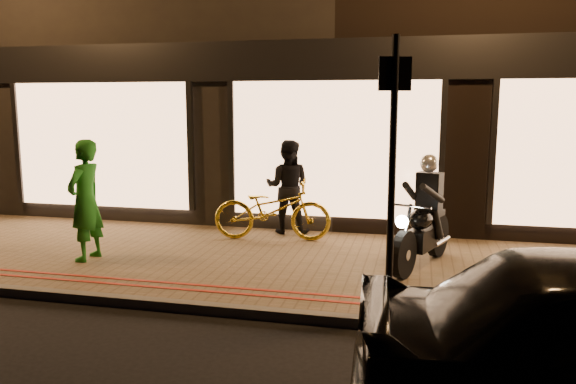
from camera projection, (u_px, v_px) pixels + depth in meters
The scene contains 10 objects.
ground at pixel (278, 322), 6.28m from camera, with size 90.00×90.00×0.00m, color black.
sidewalk at pixel (311, 266), 8.19m from camera, with size 50.00×4.00×0.12m, color brown.
kerb_stone at pixel (279, 315), 6.31m from camera, with size 50.00×0.14×0.12m, color #59544C.
red_kerb_lines at pixel (289, 295), 6.79m from camera, with size 50.00×0.26×0.01m.
building_row at pixel (364, 30), 14.25m from camera, with size 48.00×10.11×8.50m.
motorcycle at pixel (424, 224), 7.92m from camera, with size 0.89×1.85×1.59m.
sign_post at pixel (392, 162), 5.96m from camera, with size 0.34×0.15×3.00m.
bicycle_gold at pixel (272, 210), 9.47m from camera, with size 0.69×1.98×1.04m, color gold.
person_green at pixel (85, 200), 8.20m from camera, with size 0.65×0.43×1.78m, color #1E711E.
person_dark at pixel (288, 187), 9.94m from camera, with size 0.81×0.63×1.66m, color black.
Camera 1 is at (1.47, -5.78, 2.42)m, focal length 35.00 mm.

